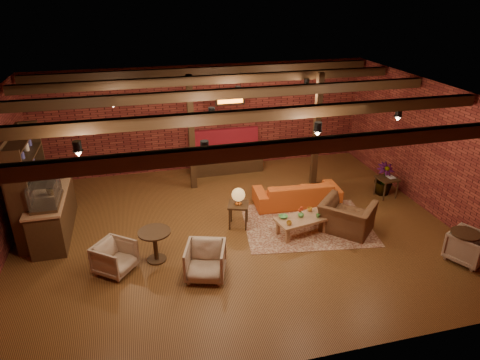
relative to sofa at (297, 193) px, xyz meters
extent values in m
plane|color=#3C230F|center=(-1.87, -0.91, -0.33)|extent=(10.00, 10.00, 0.00)
cube|color=black|center=(-1.87, -0.91, 2.87)|extent=(10.00, 8.00, 0.02)
cube|color=maroon|center=(-1.87, 3.09, 1.27)|extent=(10.00, 0.02, 3.20)
cube|color=maroon|center=(-1.87, -4.91, 1.27)|extent=(10.00, 0.02, 3.20)
cube|color=maroon|center=(3.13, -0.91, 1.27)|extent=(0.02, 8.00, 3.20)
cylinder|color=black|center=(-1.87, 0.69, 2.52)|extent=(9.60, 0.12, 0.12)
cube|color=#321F10|center=(-2.47, 1.69, 1.27)|extent=(0.16, 0.16, 3.20)
cube|color=#321F10|center=(0.93, 1.09, 1.27)|extent=(0.16, 0.16, 3.20)
imported|color=#337F33|center=(-5.87, 0.29, 0.89)|extent=(0.35, 0.39, 0.30)
cube|color=orange|center=(-1.27, 2.19, 2.02)|extent=(0.86, 0.06, 0.30)
cube|color=maroon|center=(-0.14, -1.07, -0.32)|extent=(3.30, 2.71, 0.01)
imported|color=#C9521B|center=(0.00, 0.00, 0.00)|extent=(2.29, 1.01, 0.65)
cube|color=olive|center=(-0.43, -1.41, 0.06)|extent=(1.30, 0.82, 0.06)
cube|color=olive|center=(-0.88, -1.72, -0.15)|extent=(0.08, 0.08, 0.36)
cube|color=olive|center=(0.10, -1.53, -0.15)|extent=(0.08, 0.08, 0.36)
cube|color=olive|center=(-0.96, -1.30, -0.15)|extent=(0.08, 0.08, 0.36)
cube|color=olive|center=(0.02, -1.11, -0.15)|extent=(0.08, 0.08, 0.36)
imported|color=gold|center=(-0.83, -1.64, 0.14)|extent=(0.14, 0.14, 0.09)
imported|color=#4C9845|center=(-0.07, -1.49, 0.14)|extent=(0.11, 0.11, 0.09)
imported|color=gold|center=(-0.13, -1.16, 0.14)|extent=(0.14, 0.14, 0.09)
imported|color=#4C9845|center=(-0.85, -1.30, 0.12)|extent=(0.25, 0.25, 0.05)
imported|color=#4C9845|center=(-0.44, -1.37, 0.15)|extent=(0.13, 0.13, 0.12)
sphere|color=#B83013|center=(-0.44, -1.37, 0.29)|extent=(0.10, 0.10, 0.10)
cube|color=#321F10|center=(-1.76, -0.72, 0.24)|extent=(0.61, 0.61, 0.05)
cylinder|color=#321F10|center=(-1.76, -0.72, -0.05)|extent=(0.04, 0.04, 0.55)
cylinder|color=#A36736|center=(-1.76, -0.72, 0.28)|extent=(0.16, 0.16, 0.02)
cylinder|color=#A36736|center=(-1.76, -0.72, 0.36)|extent=(0.05, 0.05, 0.23)
sphere|color=orange|center=(-1.76, -0.72, 0.51)|extent=(0.32, 0.32, 0.32)
cylinder|color=#321F10|center=(-3.78, -1.66, 0.36)|extent=(0.68, 0.68, 0.04)
cylinder|color=#321F10|center=(-3.78, -1.66, 0.02)|extent=(0.09, 0.09, 0.66)
cylinder|color=#321F10|center=(-3.78, -1.66, -0.31)|extent=(0.41, 0.41, 0.04)
imported|color=beige|center=(-4.60, -1.84, 0.03)|extent=(0.94, 0.94, 0.71)
imported|color=beige|center=(-2.86, -2.45, 0.06)|extent=(0.94, 0.91, 0.78)
imported|color=brown|center=(0.63, -1.56, 0.17)|extent=(1.33, 1.34, 1.00)
cube|color=#321F10|center=(2.52, -0.19, 0.21)|extent=(0.55, 0.55, 0.04)
cylinder|color=#321F10|center=(2.52, -0.19, -0.07)|extent=(0.04, 0.04, 0.51)
imported|color=#321F10|center=(2.52, -0.19, 0.25)|extent=(0.21, 0.27, 0.02)
cylinder|color=#321F10|center=(2.41, -3.24, 0.34)|extent=(0.58, 0.58, 0.04)
cylinder|color=#321F10|center=(2.41, -3.24, 0.01)|extent=(0.09, 0.09, 0.64)
cylinder|color=#321F10|center=(2.41, -3.24, -0.31)|extent=(0.35, 0.35, 0.04)
imported|color=beige|center=(2.53, -3.27, 0.04)|extent=(0.93, 0.91, 0.73)
imported|color=#4C7F4C|center=(2.53, -0.01, 1.01)|extent=(1.54, 1.54, 2.67)
camera|label=1|loc=(-3.92, -9.36, 4.99)|focal=32.00mm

